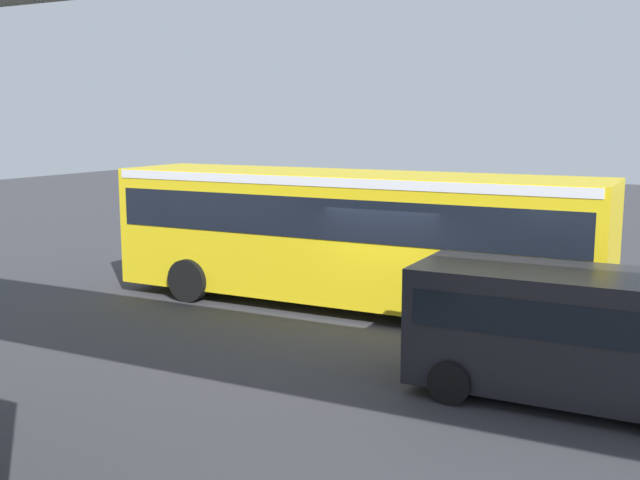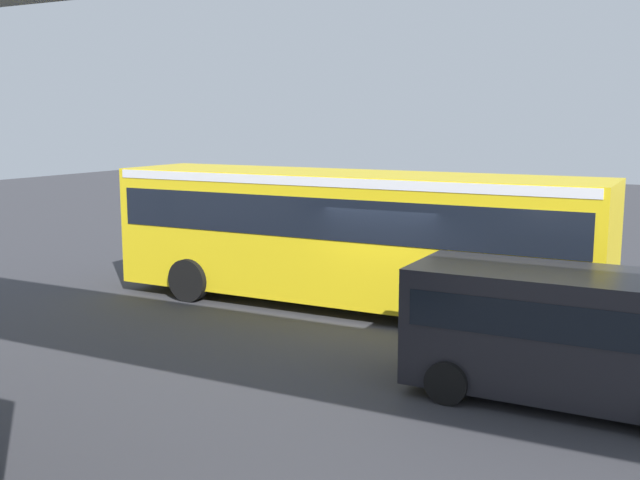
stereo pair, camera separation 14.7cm
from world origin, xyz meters
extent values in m
plane|color=#38383D|center=(0.00, 0.00, 0.00)|extent=(80.00, 80.00, 0.00)
cube|color=yellow|center=(1.29, -0.73, 1.72)|extent=(11.50, 2.55, 2.86)
cube|color=black|center=(1.29, -0.73, 2.23)|extent=(11.04, 2.59, 0.90)
cube|color=white|center=(1.29, -0.73, 3.03)|extent=(11.27, 2.58, 0.20)
cube|color=black|center=(7.06, -0.73, 2.06)|extent=(0.04, 2.24, 1.20)
cylinder|color=black|center=(4.97, 0.55, 0.52)|extent=(1.04, 0.30, 1.04)
cylinder|color=black|center=(4.97, -2.00, 0.52)|extent=(1.04, 0.30, 1.04)
cylinder|color=black|center=(-2.39, 0.55, 0.52)|extent=(1.04, 0.30, 1.04)
cylinder|color=black|center=(-2.39, -2.00, 0.52)|extent=(1.04, 0.30, 1.04)
cube|color=black|center=(-4.23, 3.08, 1.12)|extent=(4.80, 1.95, 1.86)
cube|color=black|center=(-4.23, 3.08, 1.48)|extent=(4.42, 1.98, 0.56)
cylinder|color=black|center=(-2.65, 4.05, 0.34)|extent=(0.68, 0.22, 0.68)
cylinder|color=black|center=(-2.65, 2.10, 0.34)|extent=(0.68, 0.22, 0.68)
cylinder|color=#2D2D38|center=(-1.34, -3.52, 0.42)|extent=(0.32, 0.32, 0.85)
cylinder|color=navy|center=(-1.34, -3.52, 1.20)|extent=(0.38, 0.38, 0.70)
sphere|color=tan|center=(-1.34, -3.52, 1.68)|extent=(0.22, 0.22, 0.22)
cube|color=silver|center=(-2.00, -3.02, 0.00)|extent=(2.00, 0.20, 0.01)
cube|color=silver|center=(2.00, -3.02, 0.00)|extent=(2.00, 0.20, 0.01)
cube|color=silver|center=(6.00, -3.02, 0.00)|extent=(2.00, 0.20, 0.01)
camera|label=1|loc=(-5.90, 14.80, 4.35)|focal=42.00mm
camera|label=2|loc=(-6.03, 14.73, 4.35)|focal=42.00mm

